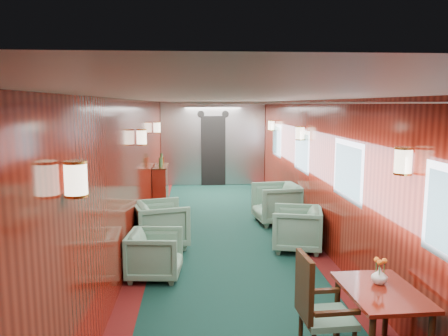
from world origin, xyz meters
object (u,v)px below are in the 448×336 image
armchair_right_near (297,229)px  armchair_right_far (277,203)px  credenza (161,184)px  armchair_left_near (155,254)px  dining_table (381,301)px  armchair_left_far (161,225)px  side_chair (317,306)px

armchair_right_near → armchair_right_far: size_ratio=0.90×
credenza → armchair_left_near: credenza is taller
armchair_right_far → dining_table: bearing=-6.8°
dining_table → armchair_left_near: dining_table is taller
armchair_left_near → armchair_left_far: 1.28m
armchair_right_near → armchair_right_far: armchair_right_far is taller
dining_table → armchair_left_far: bearing=121.6°
side_chair → credenza: bearing=102.4°
armchair_left_far → armchair_right_far: size_ratio=0.97×
armchair_left_near → armchair_right_far: (2.16, 2.62, 0.07)m
side_chair → credenza: credenza is taller
credenza → armchair_left_far: 3.17m
side_chair → armchair_left_far: 3.77m
credenza → armchair_right_far: 3.01m
side_chair → armchair_left_near: 2.67m
dining_table → armchair_right_near: (-0.03, 3.08, -0.22)m
armchair_right_near → armchair_left_near: bearing=-51.9°
armchair_left_far → armchair_right_near: (2.19, -0.29, -0.03)m
side_chair → armchair_right_far: (0.55, 4.73, -0.17)m
credenza → armchair_left_near: (0.25, -4.43, -0.15)m
side_chair → armchair_right_far: size_ratio=1.20×
armchair_left_near → armchair_left_far: armchair_left_far is taller
dining_table → side_chair: (-0.59, -0.02, -0.01)m
credenza → armchair_right_far: bearing=-37.0°
armchair_right_far → armchair_left_near: bearing=-46.8°
dining_table → credenza: size_ratio=0.78×
armchair_left_near → armchair_right_far: armchair_right_far is taller
credenza → armchair_left_far: bearing=-85.9°
armchair_right_near → armchair_right_far: 1.63m
armchair_left_far → armchair_left_near: bearing=165.0°
dining_table → credenza: bearing=108.7°
dining_table → armchair_right_far: bearing=88.7°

